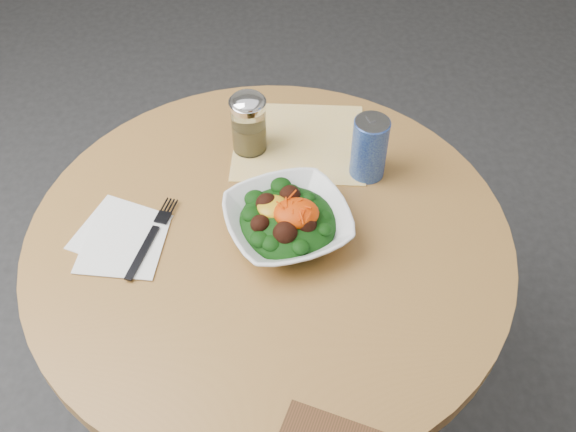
# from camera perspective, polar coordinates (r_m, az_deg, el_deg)

# --- Properties ---
(ground) EXTENTS (6.00, 6.00, 0.00)m
(ground) POSITION_cam_1_polar(r_m,az_deg,el_deg) (1.82, -1.17, -16.96)
(ground) COLOR #2A2A2D
(ground) RESTS_ON ground
(table) EXTENTS (0.90, 0.90, 0.75)m
(table) POSITION_cam_1_polar(r_m,az_deg,el_deg) (1.34, -1.53, -6.98)
(table) COLOR black
(table) RESTS_ON ground
(cloth_napkin) EXTENTS (0.29, 0.27, 0.00)m
(cloth_napkin) POSITION_cam_1_polar(r_m,az_deg,el_deg) (1.36, 1.00, 6.59)
(cloth_napkin) COLOR orange
(cloth_napkin) RESTS_ON table
(paper_napkins) EXTENTS (0.19, 0.21, 0.00)m
(paper_napkins) POSITION_cam_1_polar(r_m,az_deg,el_deg) (1.22, -14.60, -1.93)
(paper_napkins) COLOR white
(paper_napkins) RESTS_ON table
(salad_bowl) EXTENTS (0.28, 0.28, 0.08)m
(salad_bowl) POSITION_cam_1_polar(r_m,az_deg,el_deg) (1.16, -0.03, -0.47)
(salad_bowl) COLOR white
(salad_bowl) RESTS_ON table
(fork) EXTENTS (0.08, 0.20, 0.00)m
(fork) POSITION_cam_1_polar(r_m,az_deg,el_deg) (1.20, -11.92, -1.63)
(fork) COLOR black
(fork) RESTS_ON table
(spice_shaker) EXTENTS (0.08, 0.08, 0.14)m
(spice_shaker) POSITION_cam_1_polar(r_m,az_deg,el_deg) (1.31, -3.52, 8.21)
(spice_shaker) COLOR silver
(spice_shaker) RESTS_ON table
(beverage_can) EXTENTS (0.07, 0.07, 0.14)m
(beverage_can) POSITION_cam_1_polar(r_m,az_deg,el_deg) (1.26, 7.24, 6.03)
(beverage_can) COLOR #0D1D99
(beverage_can) RESTS_ON table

